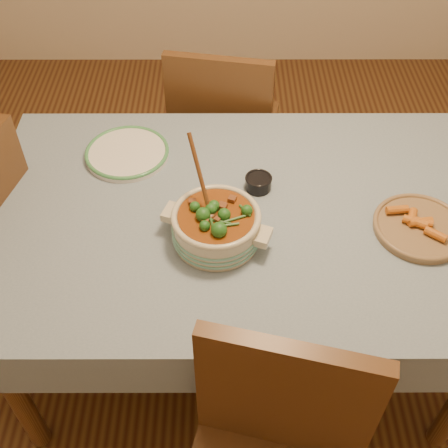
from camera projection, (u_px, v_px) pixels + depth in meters
name	position (u px, v px, depth m)	size (l,w,h in m)	color
floor	(237.00, 337.00, 2.37)	(4.50, 4.50, 0.00)	#402112
dining_table	(240.00, 230.00, 1.89)	(1.68, 1.08, 0.76)	brown
stew_casserole	(216.00, 224.00, 1.69)	(0.34, 0.34, 0.32)	beige
white_plate	(127.00, 153.00, 2.01)	(0.34, 0.34, 0.03)	white
condiment_bowl	(258.00, 182.00, 1.88)	(0.11, 0.11, 0.05)	black
fried_plate	(420.00, 226.00, 1.75)	(0.38, 0.38, 0.05)	#86654A
chair_far	(224.00, 127.00, 2.50)	(0.51, 0.51, 0.94)	#57361A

